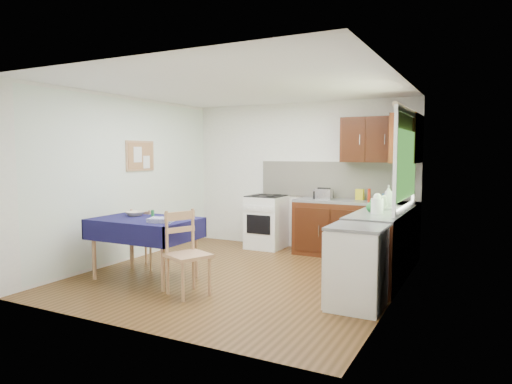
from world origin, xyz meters
The scene contains 33 objects.
floor centered at (0.00, 0.00, 0.00)m, with size 4.20×4.20×0.00m, color #4B3014.
ceiling centered at (0.00, 0.00, 2.50)m, with size 4.00×4.20×0.02m, color white.
wall_back centered at (0.00, 2.10, 1.25)m, with size 4.00×0.02×2.50m, color white.
wall_front centered at (0.00, -2.10, 1.25)m, with size 4.00×0.02×2.50m, color white.
wall_left centered at (-2.00, 0.00, 1.25)m, with size 0.02×4.20×2.50m, color white.
wall_right centered at (2.00, 0.00, 1.25)m, with size 0.02×4.20×2.50m, color white.
base_cabinets centered at (1.36, 1.26, 0.43)m, with size 1.90×2.30×0.86m.
worktop_back centered at (1.05, 1.80, 0.88)m, with size 1.90×0.60×0.04m, color slate.
worktop_right centered at (1.70, 0.65, 0.88)m, with size 0.60×1.70×0.04m, color slate.
worktop_corner centered at (1.70, 1.80, 0.88)m, with size 0.60×0.60×0.04m, color slate.
splashback centered at (0.65, 2.08, 1.20)m, with size 2.70×0.02×0.60m, color beige.
upper_cabinets centered at (1.52, 1.80, 1.85)m, with size 1.20×0.85×0.70m.
stove centered at (-0.50, 1.80, 0.46)m, with size 0.60×0.61×0.92m.
window centered at (1.97, 0.70, 1.65)m, with size 0.04×1.48×1.26m.
fridge centered at (1.70, -0.55, 0.44)m, with size 0.58×0.60×0.89m.
corkboard centered at (-1.97, 0.30, 1.60)m, with size 0.04×0.62×0.47m.
dining_table centered at (-1.05, -0.68, 0.69)m, with size 1.32×0.89×0.80m.
chair_far centered at (-1.42, -0.24, 0.45)m, with size 0.41×0.41×0.85m.
chair_near centered at (-0.19, -0.97, 0.52)m, with size 0.57×0.57×0.98m.
toaster centered at (0.57, 1.72, 0.99)m, with size 0.25×0.15×0.19m.
sandwich_press centered at (0.52, 1.84, 0.98)m, with size 0.27×0.23×0.16m.
sauce_bottle centered at (1.29, 1.69, 1.00)m, with size 0.05×0.05×0.20m, color red.
yellow_packet centered at (1.08, 1.95, 0.98)m, with size 0.13×0.08×0.17m, color gold.
dish_rack centered at (1.66, 0.95, 0.92)m, with size 0.37×0.29×0.18m.
kettle centered at (1.70, 0.38, 1.01)m, with size 0.15×0.15×0.25m.
cup centered at (1.56, 1.69, 0.95)m, with size 0.12×0.12×0.09m, color white.
soap_bottle_a centered at (1.68, 1.17, 1.05)m, with size 0.12×0.12×0.30m, color white.
soap_bottle_b centered at (1.61, 1.14, 0.99)m, with size 0.08×0.09×0.19m, color #1A4A9D.
soap_bottle_c centered at (1.59, 0.53, 0.98)m, with size 0.13×0.13×0.16m, color #238232.
plate_bowl centered at (-1.33, -0.56, 0.83)m, with size 0.24×0.24×0.06m, color beige.
book centered at (-0.76, -0.40, 0.81)m, with size 0.15×0.21×0.02m, color white.
spice_jar centered at (-1.09, -0.49, 0.84)m, with size 0.04×0.04×0.09m, color #238139.
tea_towel centered at (-0.66, -0.84, 0.82)m, with size 0.29×0.23×0.05m, color navy.
Camera 1 is at (2.91, -5.24, 1.65)m, focal length 32.00 mm.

